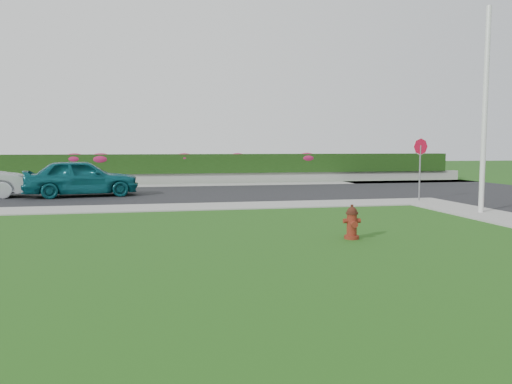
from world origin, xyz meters
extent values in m
plane|color=black|center=(0.00, 0.00, 0.00)|extent=(120.00, 120.00, 0.00)
cube|color=black|center=(-5.00, 14.00, 0.02)|extent=(26.00, 8.00, 0.04)
cube|color=gray|center=(-6.00, 9.00, 0.02)|extent=(24.00, 2.00, 0.04)
cube|color=gray|center=(7.00, 9.00, 0.02)|extent=(2.00, 2.00, 0.04)
cube|color=gray|center=(-1.00, 19.00, 0.02)|extent=(34.00, 2.00, 0.04)
cube|color=gray|center=(-1.00, 20.50, 0.30)|extent=(34.00, 0.40, 0.60)
cube|color=black|center=(-1.00, 20.60, 1.15)|extent=(32.00, 0.90, 1.10)
cylinder|color=#54110D|center=(1.32, 2.21, 0.04)|extent=(0.34, 0.34, 0.08)
cylinder|color=#54110D|center=(1.32, 2.21, 0.34)|extent=(0.23, 0.23, 0.52)
cylinder|color=black|center=(1.32, 2.21, 0.60)|extent=(0.28, 0.28, 0.05)
sphere|color=black|center=(1.32, 2.21, 0.63)|extent=(0.23, 0.23, 0.23)
cylinder|color=black|center=(1.32, 2.21, 0.76)|extent=(0.07, 0.07, 0.07)
cylinder|color=#54110D|center=(1.17, 2.21, 0.42)|extent=(0.10, 0.11, 0.11)
cylinder|color=#54110D|center=(1.47, 2.20, 0.42)|extent=(0.10, 0.11, 0.11)
cylinder|color=#54110D|center=(1.32, 2.06, 0.36)|extent=(0.15, 0.13, 0.15)
imported|color=#0B5159|center=(-6.14, 13.51, 0.83)|extent=(4.84, 2.53, 1.57)
cylinder|color=silver|center=(7.08, 5.56, 3.23)|extent=(0.16, 0.16, 6.46)
cylinder|color=slate|center=(6.98, 9.19, 1.09)|extent=(0.06, 0.06, 2.18)
cylinder|color=red|center=(6.98, 9.19, 2.13)|extent=(0.63, 0.13, 0.63)
cylinder|color=white|center=(6.98, 9.19, 2.13)|extent=(0.67, 0.12, 0.67)
ellipsoid|color=#B01E5C|center=(-7.45, 20.50, 1.46)|extent=(1.23, 0.79, 0.62)
ellipsoid|color=#B01E5C|center=(-6.07, 20.50, 1.44)|extent=(1.33, 0.85, 0.66)
ellipsoid|color=#B01E5C|center=(-1.45, 20.50, 1.48)|extent=(1.12, 0.72, 0.56)
ellipsoid|color=#B01E5C|center=(1.67, 20.50, 1.49)|extent=(1.06, 0.68, 0.53)
ellipsoid|color=#B01E5C|center=(5.91, 20.50, 1.45)|extent=(1.28, 0.82, 0.64)
camera|label=1|loc=(-3.10, -8.50, 2.12)|focal=35.00mm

